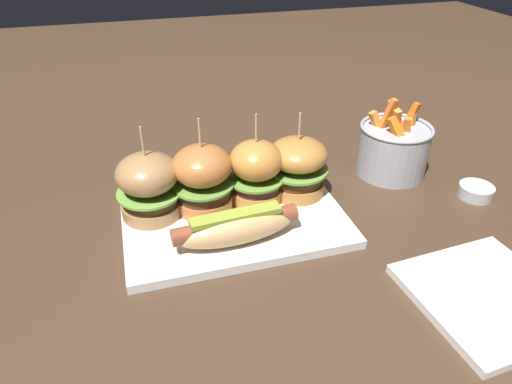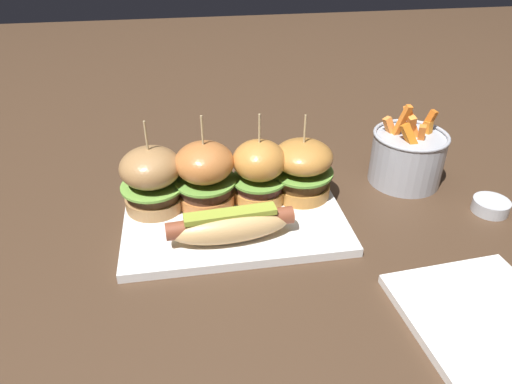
{
  "view_description": "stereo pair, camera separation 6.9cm",
  "coord_description": "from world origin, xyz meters",
  "views": [
    {
      "loc": [
        -0.13,
        -0.56,
        0.42
      ],
      "look_at": [
        0.03,
        0.0,
        0.05
      ],
      "focal_mm": 32.4,
      "sensor_mm": 36.0,
      "label": 1
    },
    {
      "loc": [
        -0.06,
        -0.57,
        0.42
      ],
      "look_at": [
        0.03,
        0.0,
        0.05
      ],
      "focal_mm": 32.4,
      "sensor_mm": 36.0,
      "label": 2
    }
  ],
  "objects": [
    {
      "name": "slider_far_right",
      "position": [
        0.12,
        0.04,
        0.06
      ],
      "size": [
        0.1,
        0.1,
        0.14
      ],
      "color": "#B47734",
      "rests_on": "platter_main"
    },
    {
      "name": "side_plate",
      "position": [
        0.26,
        -0.24,
        0.01
      ],
      "size": [
        0.19,
        0.19,
        0.01
      ],
      "primitive_type": "cube",
      "rotation": [
        0.0,
        0.0,
        0.07
      ],
      "color": "white",
      "rests_on": "ground"
    },
    {
      "name": "ground_plane",
      "position": [
        0.0,
        0.0,
        0.0
      ],
      "size": [
        3.0,
        3.0,
        0.0
      ],
      "primitive_type": "plane",
      "color": "#422D1E"
    },
    {
      "name": "slider_center_right",
      "position": [
        0.04,
        0.04,
        0.07
      ],
      "size": [
        0.09,
        0.09,
        0.15
      ],
      "color": "#C07D37",
      "rests_on": "platter_main"
    },
    {
      "name": "fries_bucket",
      "position": [
        0.31,
        0.08,
        0.05
      ],
      "size": [
        0.13,
        0.13,
        0.14
      ],
      "color": "#A8AAB2",
      "rests_on": "ground"
    },
    {
      "name": "slider_far_left",
      "position": [
        -0.12,
        0.05,
        0.07
      ],
      "size": [
        0.1,
        0.1,
        0.15
      ],
      "color": "#A07445",
      "rests_on": "platter_main"
    },
    {
      "name": "sauce_ramekin",
      "position": [
        0.41,
        -0.03,
        0.01
      ],
      "size": [
        0.06,
        0.06,
        0.02
      ],
      "color": "#B7BABF",
      "rests_on": "ground"
    },
    {
      "name": "platter_main",
      "position": [
        0.0,
        0.0,
        0.01
      ],
      "size": [
        0.33,
        0.22,
        0.01
      ],
      "primitive_type": "cube",
      "color": "white",
      "rests_on": "ground"
    },
    {
      "name": "hot_dog",
      "position": [
        -0.01,
        -0.05,
        0.04
      ],
      "size": [
        0.18,
        0.07,
        0.05
      ],
      "color": "tan",
      "rests_on": "platter_main"
    },
    {
      "name": "slider_center_left",
      "position": [
        -0.04,
        0.04,
        0.07
      ],
      "size": [
        0.1,
        0.1,
        0.15
      ],
      "color": "#B46A34",
      "rests_on": "platter_main"
    }
  ]
}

